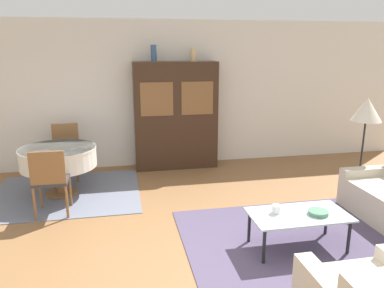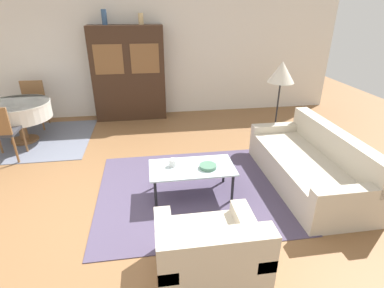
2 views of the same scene
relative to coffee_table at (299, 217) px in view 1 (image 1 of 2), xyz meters
name	(u,v)px [view 1 (image 1 of 2)]	position (x,y,z in m)	size (l,w,h in m)	color
ground_plane	(199,266)	(-1.16, -0.14, -0.38)	(14.00, 14.00, 0.00)	brown
wall_back	(159,94)	(-1.16, 3.49, 0.97)	(10.00, 0.06, 2.70)	silver
area_rug	(295,244)	(0.03, 0.09, -0.38)	(2.55, 2.23, 0.01)	#4C425B
dining_rug	(67,193)	(-2.77, 2.20, -0.38)	(2.23, 1.89, 0.01)	slate
coffee_table	(299,217)	(0.00, 0.00, 0.00)	(1.10, 0.58, 0.41)	black
display_cabinet	(176,116)	(-0.88, 3.23, 0.60)	(1.51, 0.43, 1.96)	#382316
dining_table	(58,157)	(-2.84, 2.20, 0.21)	(1.13, 1.13, 0.74)	brown
dining_chair_near	(50,178)	(-2.84, 1.41, 0.16)	(0.44, 0.44, 0.93)	brown
dining_chair_far	(65,147)	(-2.84, 2.98, 0.16)	(0.44, 0.44, 0.93)	brown
floor_lamp	(367,112)	(1.72, 1.39, 0.89)	(0.44, 0.44, 1.49)	black
cup	(276,209)	(-0.24, 0.07, 0.09)	(0.10, 0.10, 0.09)	white
bowl	(318,213)	(0.20, -0.06, 0.06)	(0.22, 0.22, 0.05)	#4C7A60
vase_tall	(154,53)	(-1.26, 3.23, 1.72)	(0.10, 0.10, 0.29)	#33517A
vase_short	(193,55)	(-0.55, 3.23, 1.69)	(0.10, 0.10, 0.22)	tan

